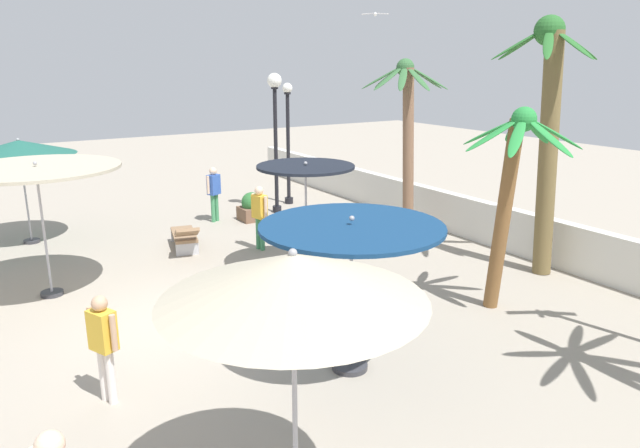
% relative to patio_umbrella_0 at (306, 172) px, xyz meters
% --- Properties ---
extents(ground_plane, '(56.00, 56.00, 0.00)m').
position_rel_patio_umbrella_0_xyz_m(ground_plane, '(0.95, -3.12, -2.30)').
color(ground_plane, '#9E9384').
extents(boundary_wall, '(25.20, 0.30, 1.09)m').
position_rel_patio_umbrella_0_xyz_m(boundary_wall, '(0.95, 5.15, -1.76)').
color(boundary_wall, silver).
rests_on(boundary_wall, ground_plane).
extents(patio_umbrella_0, '(2.12, 2.12, 2.53)m').
position_rel_patio_umbrella_0_xyz_m(patio_umbrella_0, '(0.00, 0.00, 0.00)').
color(patio_umbrella_0, '#333338').
rests_on(patio_umbrella_0, ground_plane).
extents(patio_umbrella_1, '(2.72, 2.72, 2.75)m').
position_rel_patio_umbrella_0_xyz_m(patio_umbrella_1, '(-5.80, -4.96, 0.19)').
color(patio_umbrella_1, '#333338').
rests_on(patio_umbrella_1, ground_plane).
extents(patio_umbrella_2, '(2.71, 2.71, 2.45)m').
position_rel_patio_umbrella_0_xyz_m(patio_umbrella_2, '(4.01, -1.60, -0.16)').
color(patio_umbrella_2, '#333338').
rests_on(patio_umbrella_2, ground_plane).
extents(patio_umbrella_3, '(3.14, 3.14, 2.75)m').
position_rel_patio_umbrella_0_xyz_m(patio_umbrella_3, '(-1.63, -5.06, 0.24)').
color(patio_umbrella_3, '#333338').
rests_on(patio_umbrella_3, ground_plane).
extents(patio_umbrella_4, '(2.44, 2.44, 3.01)m').
position_rel_patio_umbrella_0_xyz_m(patio_umbrella_4, '(6.40, -3.93, 0.42)').
color(patio_umbrella_4, '#333338').
rests_on(patio_umbrella_4, ground_plane).
extents(palm_tree_0, '(2.14, 2.15, 3.85)m').
position_rel_patio_umbrella_0_xyz_m(palm_tree_0, '(3.72, 2.10, 0.18)').
color(palm_tree_0, brown).
rests_on(palm_tree_0, ground_plane).
extents(palm_tree_2, '(2.34, 2.33, 4.69)m').
position_rel_patio_umbrella_0_xyz_m(palm_tree_2, '(-1.52, 4.09, 0.68)').
color(palm_tree_2, brown).
rests_on(palm_tree_2, ground_plane).
extents(palm_tree_3, '(2.32, 2.08, 5.54)m').
position_rel_patio_umbrella_0_xyz_m(palm_tree_3, '(2.58, 4.50, 1.05)').
color(palm_tree_3, brown).
rests_on(palm_tree_3, ground_plane).
extents(lamp_post_0, '(0.44, 0.44, 4.28)m').
position_rel_patio_umbrella_0_xyz_m(lamp_post_0, '(-5.24, 2.04, 0.61)').
color(lamp_post_0, black).
rests_on(lamp_post_0, ground_plane).
extents(lamp_post_2, '(0.33, 0.33, 3.95)m').
position_rel_patio_umbrella_0_xyz_m(lamp_post_2, '(-6.09, 2.94, -0.03)').
color(lamp_post_2, black).
rests_on(lamp_post_2, ground_plane).
extents(lounge_chair_0, '(1.93, 0.96, 0.82)m').
position_rel_patio_umbrella_0_xyz_m(lounge_chair_0, '(-3.03, -1.75, -1.90)').
color(lounge_chair_0, '#B7B7BC').
rests_on(lounge_chair_0, ground_plane).
extents(guest_0, '(0.55, 0.32, 1.64)m').
position_rel_patio_umbrella_0_xyz_m(guest_0, '(-2.08, -0.11, -1.32)').
color(guest_0, '#3F8C59').
rests_on(guest_0, ground_plane).
extents(guest_1, '(0.52, 0.37, 1.58)m').
position_rel_patio_umbrella_0_xyz_m(guest_1, '(2.97, -4.97, -1.35)').
color(guest_1, silver).
rests_on(guest_1, ground_plane).
extents(guest_2, '(0.38, 0.51, 1.64)m').
position_rel_patio_umbrella_0_xyz_m(guest_2, '(-5.24, -0.05, -1.32)').
color(guest_2, '#3F8C59').
rests_on(guest_2, ground_plane).
extents(seagull_1, '(0.68, 0.81, 0.14)m').
position_rel_patio_umbrella_0_xyz_m(seagull_1, '(-6.05, 6.36, 3.86)').
color(seagull_1, white).
extents(planter, '(0.70, 0.70, 0.85)m').
position_rel_patio_umbrella_0_xyz_m(planter, '(-4.80, 0.95, -1.92)').
color(planter, brown).
rests_on(planter, ground_plane).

